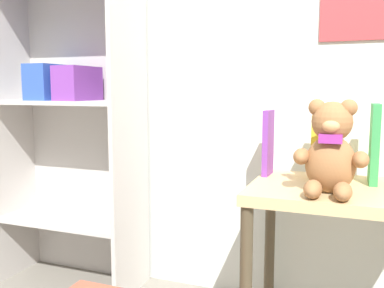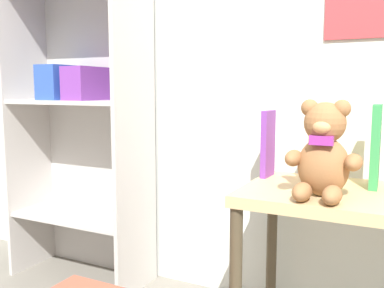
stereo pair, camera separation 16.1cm
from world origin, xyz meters
name	(u,v)px [view 1 (the left image)]	position (x,y,z in m)	size (l,w,h in m)	color
bookshelf_side	(71,80)	(-0.90, 1.35, 0.93)	(0.64, 0.30, 1.65)	#BCB7B2
display_table	(342,215)	(0.27, 1.19, 0.48)	(0.59, 0.45, 0.57)	tan
teddy_bear	(331,151)	(0.23, 1.09, 0.70)	(0.22, 0.20, 0.29)	#99663D
book_standing_purple	(269,143)	(0.00, 1.30, 0.69)	(0.02, 0.10, 0.24)	purple
book_standing_yellow	(319,147)	(0.18, 1.30, 0.68)	(0.04, 0.15, 0.23)	gold
book_standing_green	(374,144)	(0.36, 1.29, 0.70)	(0.03, 0.13, 0.27)	#33934C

